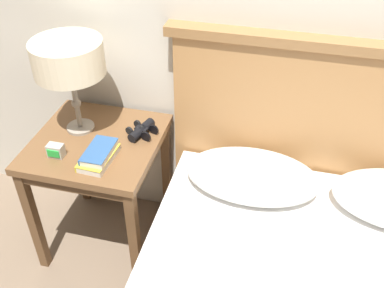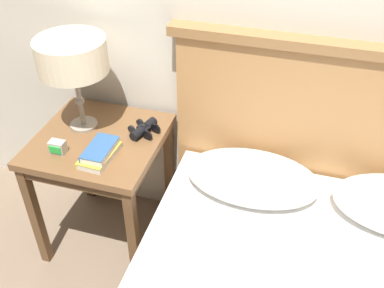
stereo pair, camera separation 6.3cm
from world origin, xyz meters
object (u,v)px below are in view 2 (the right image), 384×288
at_px(book_stacked_on_top, 100,149).
at_px(alarm_clock, 58,147).
at_px(binoculars_pair, 144,129).
at_px(book_on_nightstand, 99,155).
at_px(nightstand, 100,152).
at_px(table_lamp, 72,57).

height_order(book_stacked_on_top, alarm_clock, same).
bearing_deg(binoculars_pair, alarm_clock, -141.35).
height_order(book_on_nightstand, book_stacked_on_top, book_stacked_on_top).
distance_m(book_stacked_on_top, alarm_clock, 0.20).
xyz_separation_m(book_on_nightstand, book_stacked_on_top, (0.00, 0.01, 0.03)).
xyz_separation_m(book_stacked_on_top, alarm_clock, (-0.20, -0.02, -0.02)).
height_order(nightstand, alarm_clock, alarm_clock).
xyz_separation_m(nightstand, book_on_nightstand, (0.07, -0.14, 0.10)).
height_order(table_lamp, book_on_nightstand, table_lamp).
xyz_separation_m(table_lamp, book_stacked_on_top, (0.18, -0.20, -0.32)).
xyz_separation_m(nightstand, alarm_clock, (-0.12, -0.15, 0.12)).
relative_size(nightstand, alarm_clock, 9.45).
bearing_deg(nightstand, table_lamp, 147.52).
bearing_deg(table_lamp, book_on_nightstand, -48.58).
height_order(book_stacked_on_top, binoculars_pair, book_stacked_on_top).
bearing_deg(book_on_nightstand, table_lamp, 131.42).
distance_m(book_on_nightstand, alarm_clock, 0.19).
bearing_deg(book_on_nightstand, book_stacked_on_top, 55.72).
bearing_deg(book_stacked_on_top, nightstand, 120.86).
bearing_deg(book_stacked_on_top, book_on_nightstand, -124.28).
distance_m(nightstand, book_stacked_on_top, 0.20).
relative_size(book_on_nightstand, binoculars_pair, 1.29).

